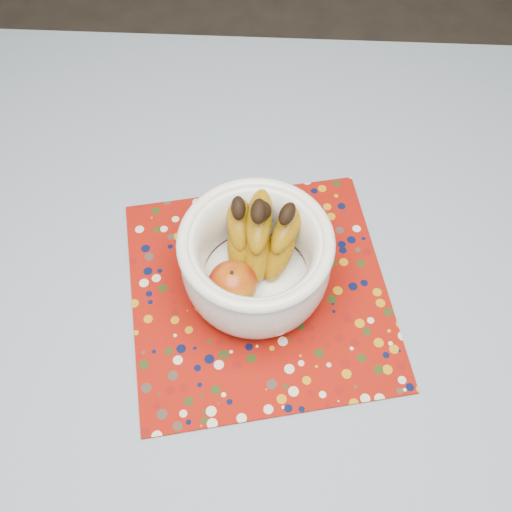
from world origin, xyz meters
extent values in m
plane|color=#2D2826|center=(0.00, 0.00, 0.00)|extent=(4.00, 4.00, 0.00)
cube|color=brown|center=(0.00, 0.00, 0.73)|extent=(1.20, 1.20, 0.04)
cylinder|color=brown|center=(-0.53, 0.53, 0.35)|extent=(0.06, 0.06, 0.71)
cylinder|color=brown|center=(0.53, 0.53, 0.35)|extent=(0.06, 0.06, 0.71)
cube|color=slate|center=(0.00, 0.00, 0.76)|extent=(1.32, 1.32, 0.01)
cube|color=maroon|center=(0.00, 0.09, 0.76)|extent=(0.45, 0.45, 0.00)
cylinder|color=white|center=(-0.01, 0.10, 0.77)|extent=(0.11, 0.11, 0.01)
cylinder|color=white|center=(-0.01, 0.10, 0.78)|extent=(0.16, 0.16, 0.01)
torus|color=white|center=(-0.01, 0.10, 0.88)|extent=(0.21, 0.21, 0.02)
ellipsoid|color=maroon|center=(-0.04, 0.07, 0.82)|extent=(0.07, 0.07, 0.06)
sphere|color=black|center=(0.00, 0.14, 0.89)|extent=(0.03, 0.03, 0.03)
camera|label=1|loc=(0.02, -0.33, 1.55)|focal=42.00mm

